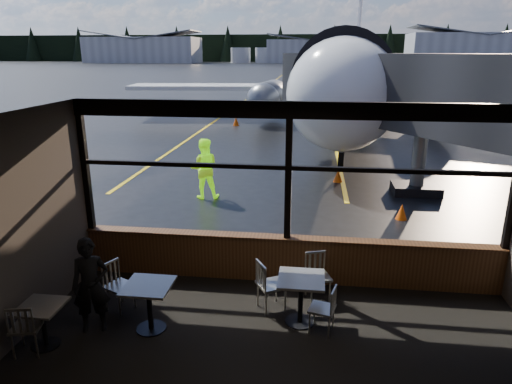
% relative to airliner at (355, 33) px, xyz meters
% --- Properties ---
extents(ground_plane, '(520.00, 520.00, 0.00)m').
position_rel_airliner_xyz_m(ground_plane, '(-2.70, 98.70, -5.44)').
color(ground_plane, black).
rests_on(ground_plane, ground).
extents(ceiling, '(8.00, 6.00, 0.04)m').
position_rel_airliner_xyz_m(ceiling, '(-2.70, -24.30, -1.94)').
color(ceiling, '#38332D').
rests_on(ceiling, ground).
extents(window_sill, '(8.00, 0.28, 0.90)m').
position_rel_airliner_xyz_m(window_sill, '(-2.70, -21.30, -4.99)').
color(window_sill, '#522F19').
rests_on(window_sill, ground).
extents(window_header, '(8.00, 0.18, 0.30)m').
position_rel_airliner_xyz_m(window_header, '(-2.70, -21.30, -2.09)').
color(window_header, black).
rests_on(window_header, ground).
extents(mullion_left, '(0.12, 0.12, 2.60)m').
position_rel_airliner_xyz_m(mullion_left, '(-6.65, -21.30, -3.24)').
color(mullion_left, black).
rests_on(mullion_left, ground).
extents(mullion_centre, '(0.12, 0.12, 2.60)m').
position_rel_airliner_xyz_m(mullion_centre, '(-2.70, -21.30, -3.24)').
color(mullion_centre, black).
rests_on(mullion_centre, ground).
extents(window_transom, '(8.00, 0.10, 0.08)m').
position_rel_airliner_xyz_m(window_transom, '(-2.70, -21.30, -3.14)').
color(window_transom, black).
rests_on(window_transom, ground).
extents(airliner, '(33.02, 38.34, 10.88)m').
position_rel_airliner_xyz_m(airliner, '(0.00, 0.00, 0.00)').
color(airliner, white).
rests_on(airliner, ground_plane).
extents(jet_bridge, '(8.75, 10.69, 4.67)m').
position_rel_airliner_xyz_m(jet_bridge, '(0.90, -15.80, -3.11)').
color(jet_bridge, '#2F2F31').
rests_on(jet_bridge, ground_plane).
extents(cafe_table_near, '(0.75, 0.75, 0.83)m').
position_rel_airliner_xyz_m(cafe_table_near, '(-2.38, -22.73, -5.03)').
color(cafe_table_near, '#9F9992').
rests_on(cafe_table_near, carpet_floor).
extents(cafe_table_mid, '(0.74, 0.74, 0.81)m').
position_rel_airliner_xyz_m(cafe_table_mid, '(-4.78, -23.23, -5.03)').
color(cafe_table_mid, '#9D9891').
rests_on(cafe_table_mid, carpet_floor).
extents(cafe_table_left, '(0.64, 0.64, 0.70)m').
position_rel_airliner_xyz_m(cafe_table_left, '(-6.23, -23.85, -5.09)').
color(cafe_table_left, '#9D9A91').
rests_on(cafe_table_left, carpet_floor).
extents(chair_near_e, '(0.54, 0.54, 0.81)m').
position_rel_airliner_xyz_m(chair_near_e, '(-2.03, -22.94, -5.03)').
color(chair_near_e, beige).
rests_on(chair_near_e, carpet_floor).
extents(chair_near_w, '(0.69, 0.69, 0.93)m').
position_rel_airliner_xyz_m(chair_near_w, '(-2.89, -22.37, -4.97)').
color(chair_near_w, beige).
rests_on(chair_near_w, carpet_floor).
extents(chair_near_n, '(0.61, 0.61, 0.88)m').
position_rel_airliner_xyz_m(chair_near_n, '(-2.09, -21.93, -5.00)').
color(chair_near_n, '#BBB6A9').
rests_on(chair_near_n, carpet_floor).
extents(chair_mid_w, '(0.63, 0.63, 0.88)m').
position_rel_airliner_xyz_m(chair_mid_w, '(-5.51, -22.70, -5.00)').
color(chair_mid_w, '#AEA89D').
rests_on(chair_mid_w, carpet_floor).
extents(chair_left_s, '(0.56, 0.56, 0.86)m').
position_rel_airliner_xyz_m(chair_left_s, '(-6.37, -24.03, -5.01)').
color(chair_left_s, beige).
rests_on(chair_left_s, carpet_floor).
extents(passenger, '(0.67, 0.56, 1.58)m').
position_rel_airliner_xyz_m(passenger, '(-5.68, -23.34, -4.65)').
color(passenger, black).
rests_on(passenger, carpet_floor).
extents(ground_crew, '(1.01, 0.85, 1.85)m').
position_rel_airliner_xyz_m(ground_crew, '(-5.54, -16.23, -4.51)').
color(ground_crew, '#BFF219').
rests_on(ground_crew, ground_plane).
extents(cone_nose, '(0.32, 0.32, 0.44)m').
position_rel_airliner_xyz_m(cone_nose, '(-1.37, -13.91, -5.22)').
color(cone_nose, '#F76507').
rests_on(cone_nose, ground_plane).
extents(cone_wing, '(0.38, 0.38, 0.52)m').
position_rel_airliner_xyz_m(cone_wing, '(-7.01, -1.86, -5.18)').
color(cone_wing, '#EB3C07').
rests_on(cone_wing, ground_plane).
extents(hangar_left, '(45.00, 18.00, 11.00)m').
position_rel_airliner_xyz_m(hangar_left, '(-72.70, 158.70, 0.06)').
color(hangar_left, silver).
rests_on(hangar_left, ground_plane).
extents(hangar_mid, '(38.00, 15.00, 10.00)m').
position_rel_airliner_xyz_m(hangar_mid, '(-2.70, 163.70, -0.44)').
color(hangar_mid, silver).
rests_on(hangar_mid, ground_plane).
extents(hangar_right, '(50.00, 20.00, 12.00)m').
position_rel_airliner_xyz_m(hangar_right, '(57.30, 156.70, 0.56)').
color(hangar_right, silver).
rests_on(hangar_right, ground_plane).
extents(fuel_tank_a, '(8.00, 8.00, 6.00)m').
position_rel_airliner_xyz_m(fuel_tank_a, '(-32.70, 160.70, -2.44)').
color(fuel_tank_a, silver).
rests_on(fuel_tank_a, ground_plane).
extents(fuel_tank_b, '(8.00, 8.00, 6.00)m').
position_rel_airliner_xyz_m(fuel_tank_b, '(-22.70, 160.70, -2.44)').
color(fuel_tank_b, silver).
rests_on(fuel_tank_b, ground_plane).
extents(fuel_tank_c, '(8.00, 8.00, 6.00)m').
position_rel_airliner_xyz_m(fuel_tank_c, '(-12.70, 160.70, -2.44)').
color(fuel_tank_c, silver).
rests_on(fuel_tank_c, ground_plane).
extents(treeline, '(360.00, 3.00, 12.00)m').
position_rel_airliner_xyz_m(treeline, '(-2.70, 188.70, 0.56)').
color(treeline, black).
rests_on(treeline, ground_plane).
extents(cone_extra, '(0.31, 0.31, 0.43)m').
position_rel_airliner_xyz_m(cone_extra, '(0.17, -17.44, -5.22)').
color(cone_extra, '#DB4406').
rests_on(cone_extra, ground_plane).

